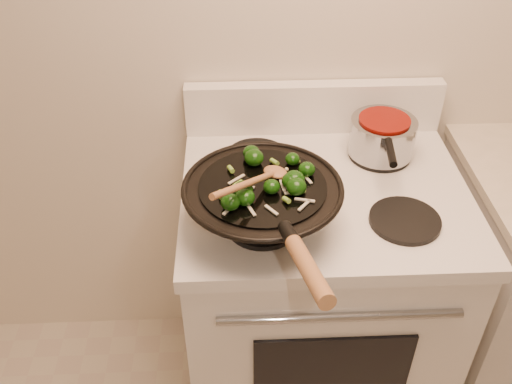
{
  "coord_description": "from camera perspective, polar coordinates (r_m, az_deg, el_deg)",
  "views": [
    {
      "loc": [
        -0.46,
        -0.05,
        1.87
      ],
      "look_at": [
        -0.41,
        1.03,
        1.02
      ],
      "focal_mm": 40.0,
      "sensor_mm": 36.0,
      "label": 1
    }
  ],
  "objects": [
    {
      "name": "saucepan",
      "position": [
        1.68,
        12.51,
        5.48
      ],
      "size": [
        0.19,
        0.3,
        0.11
      ],
      "color": "#92959A",
      "rests_on": "stove"
    },
    {
      "name": "stirfry",
      "position": [
        1.34,
        1.45,
        1.32
      ],
      "size": [
        0.24,
        0.25,
        0.04
      ],
      "color": "#0E3408",
      "rests_on": "wok"
    },
    {
      "name": "wok",
      "position": [
        1.37,
        0.7,
        -1.15
      ],
      "size": [
        0.39,
        0.64,
        0.22
      ],
      "color": "black",
      "rests_on": "stove"
    },
    {
      "name": "wooden_spoon",
      "position": [
        1.31,
        0.28,
        1.34
      ],
      "size": [
        0.19,
        0.24,
        0.1
      ],
      "color": "#99653C",
      "rests_on": "wok"
    },
    {
      "name": "stove",
      "position": [
        1.87,
        5.89,
        -10.51
      ],
      "size": [
        0.78,
        0.67,
        1.08
      ],
      "color": "white",
      "rests_on": "ground"
    }
  ]
}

